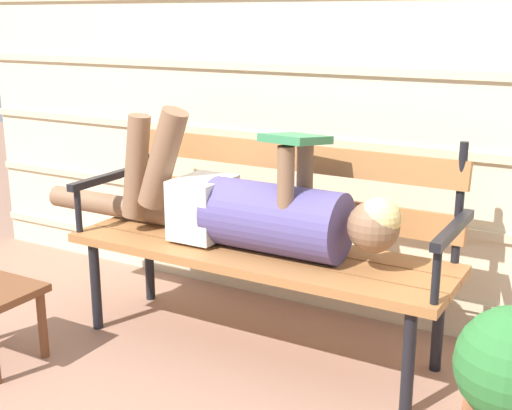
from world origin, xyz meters
TOP-DOWN VIEW (x-y plane):
  - ground_plane at (0.00, 0.00)m, footprint 12.00×12.00m
  - house_siding at (0.00, 0.64)m, footprint 4.01×0.08m
  - park_bench at (-0.00, 0.18)m, footprint 1.58×0.49m
  - reclining_person at (-0.04, 0.11)m, footprint 1.73×0.27m
  - potted_plant at (1.07, -0.40)m, footprint 0.31×0.31m

SIDE VIEW (x-z plane):
  - ground_plane at x=0.00m, z-range 0.00..0.00m
  - potted_plant at x=1.07m, z-range 0.04..0.64m
  - park_bench at x=0.00m, z-range 0.03..0.93m
  - reclining_person at x=-0.04m, z-range 0.32..0.87m
  - house_siding at x=0.00m, z-range 0.00..2.53m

